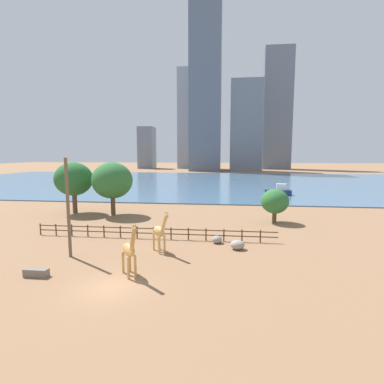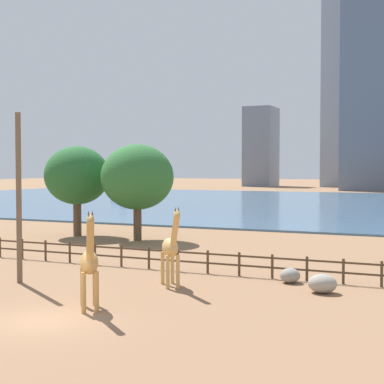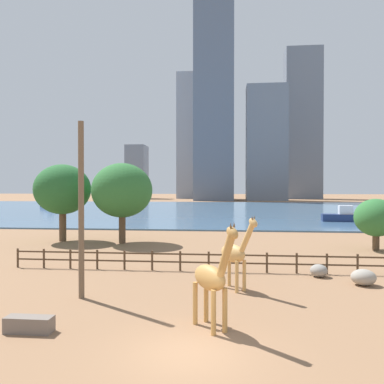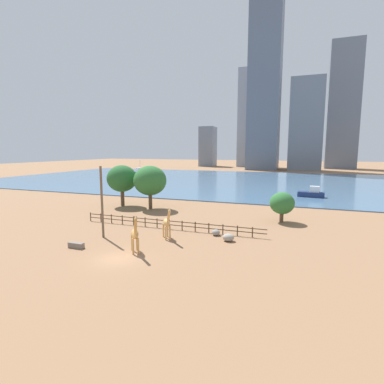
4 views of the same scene
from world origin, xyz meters
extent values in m
plane|color=#8C6647|center=(0.00, 80.00, 0.00)|extent=(400.00, 400.00, 0.00)
cube|color=#476B8C|center=(0.00, 77.00, 0.10)|extent=(180.00, 86.00, 0.20)
cylinder|color=tan|center=(2.18, 7.59, 0.83)|extent=(0.27, 0.27, 1.66)
cylinder|color=tan|center=(1.78, 7.27, 0.83)|extent=(0.27, 0.27, 1.66)
cylinder|color=tan|center=(1.39, 8.60, 0.83)|extent=(0.27, 0.27, 1.66)
cylinder|color=tan|center=(0.99, 8.28, 0.83)|extent=(0.27, 0.27, 1.66)
ellipsoid|color=tan|center=(1.58, 7.93, 1.94)|extent=(1.70, 1.89, 0.96)
cylinder|color=tan|center=(2.29, 7.03, 2.92)|extent=(0.96, 1.12, 1.73)
ellipsoid|color=tan|center=(2.58, 6.66, 3.71)|extent=(0.67, 0.74, 0.63)
cone|color=brown|center=(2.63, 6.71, 3.99)|extent=(0.12, 0.12, 0.17)
cone|color=brown|center=(2.52, 6.62, 3.99)|extent=(0.12, 0.12, 0.17)
cylinder|color=#C18C47|center=(1.21, 1.90, 0.84)|extent=(0.27, 0.27, 1.69)
cylinder|color=#C18C47|center=(0.79, 1.59, 0.84)|extent=(0.27, 0.27, 1.69)
cylinder|color=#C18C47|center=(0.43, 2.95, 0.84)|extent=(0.27, 0.27, 1.69)
cylinder|color=#C18C47|center=(0.01, 2.64, 0.84)|extent=(0.27, 0.27, 1.69)
ellipsoid|color=#C18C47|center=(0.61, 2.27, 1.98)|extent=(1.70, 1.94, 0.98)
cylinder|color=#C18C47|center=(1.25, 1.40, 3.02)|extent=(0.86, 1.01, 1.82)
ellipsoid|color=#C18C47|center=(1.47, 1.10, 3.87)|extent=(0.66, 0.75, 0.60)
cone|color=brown|center=(1.53, 1.14, 4.16)|extent=(0.12, 0.12, 0.18)
cone|color=brown|center=(1.41, 1.05, 4.16)|extent=(0.12, 0.12, 0.18)
cylinder|color=brown|center=(-5.90, 5.60, 4.37)|extent=(0.28, 0.28, 8.75)
ellipsoid|color=gray|center=(6.85, 11.20, 0.38)|extent=(1.04, 1.03, 0.77)
ellipsoid|color=gray|center=(8.87, 9.43, 0.45)|extent=(1.36, 1.20, 0.90)
cube|color=#72665B|center=(-6.17, 1.19, 0.30)|extent=(1.80, 0.60, 0.60)
cylinder|color=#4C3826|center=(-13.00, 12.00, 0.65)|extent=(0.14, 0.14, 1.30)
cylinder|color=#4C3826|center=(-11.13, 12.00, 0.65)|extent=(0.14, 0.14, 1.30)
cylinder|color=#4C3826|center=(-9.27, 12.00, 0.65)|extent=(0.14, 0.14, 1.30)
cylinder|color=#4C3826|center=(-7.40, 12.00, 0.65)|extent=(0.14, 0.14, 1.30)
cylinder|color=#4C3826|center=(-5.53, 12.00, 0.65)|extent=(0.14, 0.14, 1.30)
cylinder|color=#4C3826|center=(-3.66, 12.00, 0.65)|extent=(0.14, 0.14, 1.30)
cylinder|color=#4C3826|center=(-1.80, 12.00, 0.65)|extent=(0.14, 0.14, 1.30)
cylinder|color=#4C3826|center=(0.07, 12.00, 0.65)|extent=(0.14, 0.14, 1.30)
cylinder|color=#4C3826|center=(1.94, 12.00, 0.65)|extent=(0.14, 0.14, 1.30)
cylinder|color=#4C3826|center=(3.80, 12.00, 0.65)|extent=(0.14, 0.14, 1.30)
cylinder|color=#4C3826|center=(5.67, 12.00, 0.65)|extent=(0.14, 0.14, 1.30)
cylinder|color=#4C3826|center=(7.54, 12.00, 0.65)|extent=(0.14, 0.14, 1.30)
cylinder|color=#4C3826|center=(9.41, 12.00, 0.65)|extent=(0.14, 0.14, 1.30)
cube|color=#4C3826|center=(0.00, 12.00, 1.10)|extent=(26.10, 0.08, 0.10)
cube|color=#4C3826|center=(0.00, 12.00, 0.59)|extent=(26.10, 0.08, 0.10)
cylinder|color=brown|center=(-15.38, 24.19, 1.51)|extent=(0.70, 0.70, 3.02)
ellipsoid|color=#26602D|center=(-15.38, 24.19, 5.27)|extent=(5.62, 5.62, 5.06)
cylinder|color=brown|center=(-8.99, 23.47, 1.41)|extent=(0.66, 0.66, 2.82)
ellipsoid|color=#2D6B33|center=(-8.99, 23.47, 5.18)|extent=(5.91, 5.91, 5.32)
cylinder|color=brown|center=(14.05, 21.38, 0.71)|extent=(0.56, 0.56, 1.42)
ellipsoid|color=#2D6B33|center=(14.05, 21.38, 2.86)|extent=(3.61, 3.61, 3.25)
cube|color=navy|center=(18.60, 47.15, 0.76)|extent=(5.73, 2.50, 1.11)
cube|color=silver|center=(19.30, 47.09, 1.98)|extent=(2.12, 1.51, 1.34)
cube|color=navy|center=(-45.45, 82.19, 0.90)|extent=(7.00, 6.50, 1.41)
cube|color=silver|center=(-46.11, 82.76, 2.45)|extent=(3.02, 2.93, 1.69)
cylinder|color=silver|center=(-45.18, 81.96, 4.07)|extent=(0.17, 0.17, 4.93)
cube|color=#939EAD|center=(-16.21, 166.22, 29.77)|extent=(13.40, 9.41, 59.54)
cube|color=slate|center=(16.80, 141.72, 23.20)|extent=(16.29, 9.53, 46.40)
cube|color=slate|center=(-4.39, 141.34, 46.64)|extent=(15.97, 15.21, 93.28)
cube|color=slate|center=(35.75, 165.44, 34.57)|extent=(16.34, 10.11, 69.15)
cube|color=slate|center=(-42.00, 162.72, 12.58)|extent=(9.04, 11.41, 25.16)
camera|label=1|loc=(7.88, -18.53, 9.09)|focal=28.00mm
camera|label=2|loc=(14.45, -18.24, 5.93)|focal=55.00mm
camera|label=3|loc=(1.32, -12.22, 5.51)|focal=35.00mm
camera|label=4|loc=(16.79, -23.98, 10.69)|focal=28.00mm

